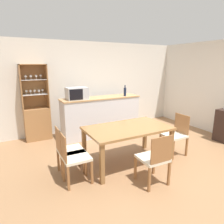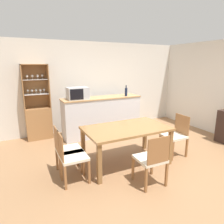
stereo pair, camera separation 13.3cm
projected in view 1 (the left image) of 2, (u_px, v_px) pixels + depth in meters
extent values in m
plane|color=#936B47|center=(155.00, 160.00, 4.12)|extent=(18.00, 18.00, 0.00)
cube|color=silver|center=(101.00, 86.00, 6.07)|extent=(6.80, 0.06, 2.55)
cube|color=silver|center=(101.00, 117.00, 5.51)|extent=(2.14, 0.53, 1.03)
cube|color=tan|center=(101.00, 98.00, 5.38)|extent=(2.17, 0.56, 0.03)
cube|color=#A37042|center=(38.00, 124.00, 5.21)|extent=(0.63, 0.38, 0.83)
cube|color=#A37042|center=(33.00, 86.00, 5.13)|extent=(0.63, 0.02, 1.10)
cube|color=#A37042|center=(21.00, 87.00, 4.84)|extent=(0.02, 0.38, 1.10)
cube|color=#A37042|center=(47.00, 86.00, 5.12)|extent=(0.02, 0.38, 1.10)
cube|color=#A37042|center=(32.00, 64.00, 4.85)|extent=(0.63, 0.38, 0.02)
cube|color=white|center=(35.00, 94.00, 5.02)|extent=(0.59, 0.34, 0.01)
cube|color=white|center=(34.00, 80.00, 4.93)|extent=(0.59, 0.34, 0.01)
cylinder|color=white|center=(26.00, 94.00, 4.96)|extent=(0.04, 0.04, 0.01)
cylinder|color=white|center=(26.00, 93.00, 4.95)|extent=(0.01, 0.01, 0.06)
sphere|color=white|center=(26.00, 91.00, 4.94)|extent=(0.06, 0.06, 0.06)
cylinder|color=white|center=(26.00, 80.00, 4.83)|extent=(0.04, 0.04, 0.01)
cylinder|color=white|center=(26.00, 78.00, 4.82)|extent=(0.01, 0.01, 0.06)
sphere|color=white|center=(25.00, 76.00, 4.81)|extent=(0.06, 0.06, 0.06)
cylinder|color=white|center=(31.00, 94.00, 4.98)|extent=(0.04, 0.04, 0.01)
cylinder|color=white|center=(31.00, 93.00, 4.97)|extent=(0.01, 0.01, 0.06)
sphere|color=white|center=(30.00, 91.00, 4.96)|extent=(0.06, 0.06, 0.06)
cylinder|color=white|center=(31.00, 79.00, 4.88)|extent=(0.04, 0.04, 0.01)
cylinder|color=white|center=(31.00, 78.00, 4.87)|extent=(0.01, 0.01, 0.06)
sphere|color=white|center=(31.00, 76.00, 4.86)|extent=(0.06, 0.06, 0.06)
cylinder|color=white|center=(35.00, 94.00, 5.03)|extent=(0.04, 0.04, 0.01)
cylinder|color=white|center=(35.00, 93.00, 5.02)|extent=(0.01, 0.01, 0.06)
sphere|color=white|center=(35.00, 91.00, 5.01)|extent=(0.06, 0.06, 0.06)
cylinder|color=white|center=(36.00, 79.00, 4.92)|extent=(0.04, 0.04, 0.01)
cylinder|color=white|center=(36.00, 78.00, 4.91)|extent=(0.01, 0.01, 0.06)
sphere|color=white|center=(36.00, 76.00, 4.90)|extent=(0.06, 0.06, 0.06)
cylinder|color=white|center=(39.00, 94.00, 5.03)|extent=(0.04, 0.04, 0.01)
cylinder|color=white|center=(39.00, 93.00, 5.02)|extent=(0.01, 0.01, 0.06)
sphere|color=white|center=(39.00, 91.00, 5.01)|extent=(0.06, 0.06, 0.06)
cylinder|color=white|center=(41.00, 79.00, 5.05)|extent=(0.04, 0.04, 0.01)
cylinder|color=white|center=(41.00, 78.00, 5.05)|extent=(0.01, 0.01, 0.06)
sphere|color=white|center=(41.00, 76.00, 5.03)|extent=(0.06, 0.06, 0.06)
cylinder|color=white|center=(43.00, 93.00, 5.13)|extent=(0.04, 0.04, 0.01)
cylinder|color=white|center=(43.00, 92.00, 5.13)|extent=(0.01, 0.01, 0.06)
sphere|color=white|center=(43.00, 90.00, 5.11)|extent=(0.06, 0.06, 0.06)
cube|color=olive|center=(128.00, 128.00, 3.85)|extent=(1.62, 0.95, 0.04)
cube|color=olive|center=(102.00, 164.00, 3.24)|extent=(0.07, 0.07, 0.71)
cube|color=olive|center=(171.00, 147.00, 3.92)|extent=(0.07, 0.07, 0.71)
cube|color=olive|center=(84.00, 146.00, 3.96)|extent=(0.07, 0.07, 0.71)
cube|color=olive|center=(145.00, 134.00, 4.64)|extent=(0.07, 0.07, 0.71)
cube|color=beige|center=(76.00, 157.00, 3.30)|extent=(0.44, 0.44, 0.05)
cube|color=#936038|center=(63.00, 147.00, 3.15)|extent=(0.02, 0.40, 0.42)
cube|color=#936038|center=(84.00, 162.00, 3.61)|extent=(0.04, 0.04, 0.41)
cube|color=#936038|center=(92.00, 172.00, 3.27)|extent=(0.04, 0.04, 0.41)
cube|color=#936038|center=(62.00, 167.00, 3.43)|extent=(0.04, 0.04, 0.41)
cube|color=#936038|center=(68.00, 179.00, 3.10)|extent=(0.04, 0.04, 0.41)
cube|color=beige|center=(152.00, 158.00, 3.27)|extent=(0.44, 0.44, 0.05)
cube|color=#936038|center=(162.00, 150.00, 3.03)|extent=(0.40, 0.03, 0.42)
cube|color=#936038|center=(135.00, 168.00, 3.41)|extent=(0.04, 0.04, 0.41)
cube|color=#936038|center=(154.00, 163.00, 3.58)|extent=(0.04, 0.04, 0.41)
cube|color=#936038|center=(149.00, 180.00, 3.07)|extent=(0.04, 0.04, 0.41)
cube|color=#936038|center=(169.00, 174.00, 3.23)|extent=(0.04, 0.04, 0.41)
cube|color=beige|center=(174.00, 135.00, 4.30)|extent=(0.43, 0.43, 0.05)
cube|color=#936038|center=(182.00, 124.00, 4.34)|extent=(0.02, 0.40, 0.42)
cube|color=#936038|center=(173.00, 150.00, 4.09)|extent=(0.04, 0.04, 0.41)
cube|color=#936038|center=(160.00, 144.00, 4.43)|extent=(0.04, 0.04, 0.41)
cube|color=#936038|center=(187.00, 147.00, 4.27)|extent=(0.04, 0.04, 0.41)
cube|color=#936038|center=(173.00, 141.00, 4.61)|extent=(0.04, 0.04, 0.41)
cube|color=beige|center=(71.00, 151.00, 3.54)|extent=(0.44, 0.44, 0.05)
cube|color=#936038|center=(58.00, 141.00, 3.40)|extent=(0.02, 0.40, 0.42)
cube|color=#936038|center=(79.00, 156.00, 3.85)|extent=(0.04, 0.04, 0.41)
cube|color=#936038|center=(86.00, 165.00, 3.51)|extent=(0.04, 0.04, 0.41)
cube|color=#936038|center=(58.00, 160.00, 3.68)|extent=(0.04, 0.04, 0.41)
cube|color=#936038|center=(63.00, 170.00, 3.34)|extent=(0.04, 0.04, 0.41)
cube|color=#B7BABF|center=(77.00, 93.00, 5.02)|extent=(0.52, 0.37, 0.30)
cube|color=black|center=(76.00, 95.00, 4.82)|extent=(0.33, 0.01, 0.26)
cylinder|color=#141E38|center=(125.00, 92.00, 5.55)|extent=(0.07, 0.07, 0.23)
cylinder|color=#141E38|center=(125.00, 86.00, 5.51)|extent=(0.03, 0.03, 0.07)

